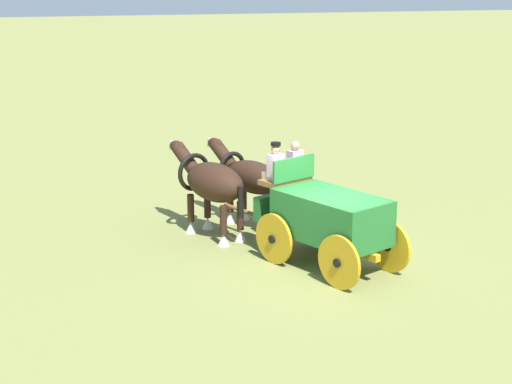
% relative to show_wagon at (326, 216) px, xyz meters
% --- Properties ---
extents(ground_plane, '(220.00, 220.00, 0.00)m').
position_rel_show_wagon_xyz_m(ground_plane, '(-0.15, -0.07, -1.20)').
color(ground_plane, olive).
extents(show_wagon, '(5.46, 3.14, 2.76)m').
position_rel_show_wagon_xyz_m(show_wagon, '(0.00, 0.00, 0.00)').
color(show_wagon, '#236B2D').
rests_on(show_wagon, ground).
extents(draft_horse_near, '(2.91, 1.78, 2.29)m').
position_rel_show_wagon_xyz_m(draft_horse_near, '(2.90, 2.04, 0.21)').
color(draft_horse_near, '#331E14').
rests_on(draft_horse_near, ground).
extents(draft_horse_off, '(2.93, 1.74, 2.19)m').
position_rel_show_wagon_xyz_m(draft_horse_off, '(3.46, 0.86, 0.12)').
color(draft_horse_off, '#331E14').
rests_on(draft_horse_off, ground).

